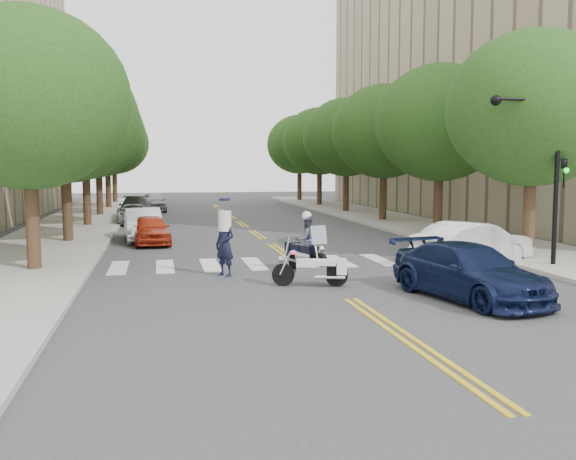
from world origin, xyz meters
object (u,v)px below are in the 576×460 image
object	(u,v)px
officer_standing	(225,245)
sedan_blue	(469,272)
convertible	(473,243)
motorcycle_police	(306,245)
motorcycle_parked	(317,269)

from	to	relation	value
officer_standing	sedan_blue	size ratio (longest dim) A/B	0.40
convertible	sedan_blue	xyz separation A→B (m)	(-2.95, -5.49, -0.04)
motorcycle_police	motorcycle_parked	bearing A→B (deg)	67.84
motorcycle_parked	officer_standing	bearing A→B (deg)	61.56
officer_standing	sedan_blue	bearing A→B (deg)	9.90
officer_standing	convertible	size ratio (longest dim) A/B	0.43
motorcycle_parked	officer_standing	size ratio (longest dim) A/B	1.09
officer_standing	convertible	world-z (taller)	officer_standing
motorcycle_police	officer_standing	size ratio (longest dim) A/B	1.21
sedan_blue	motorcycle_police	bearing A→B (deg)	108.55
motorcycle_police	convertible	bearing A→B (deg)	167.18
motorcycle_police	motorcycle_parked	world-z (taller)	motorcycle_police
motorcycle_parked	sedan_blue	bearing A→B (deg)	-111.99
motorcycle_police	officer_standing	distance (m)	2.70
officer_standing	motorcycle_parked	bearing A→B (deg)	6.25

